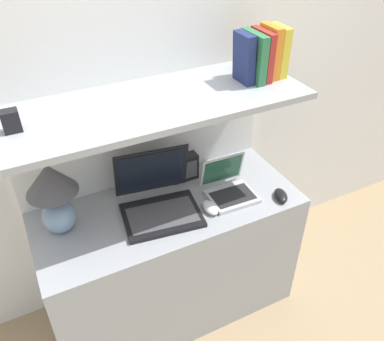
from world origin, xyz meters
The scene contains 17 objects.
ground_plane centered at (0.00, 0.00, 0.00)m, with size 12.00×12.00×0.00m, color #9E8460.
wall_back centered at (0.00, 0.59, 1.20)m, with size 6.00×0.05×2.40m.
desk centered at (0.00, 0.26, 0.36)m, with size 1.25×0.52×0.73m.
back_riser centered at (0.00, 0.54, 0.61)m, with size 1.25×0.04×1.22m.
shelf centered at (0.00, 0.33, 1.24)m, with size 1.25×0.47×0.03m.
table_lamp centered at (-0.48, 0.34, 0.94)m, with size 0.21×0.21×0.34m.
laptop_large centered at (-0.05, 0.27, 0.79)m, with size 0.39×0.37×0.28m.
laptop_small centered at (0.30, 0.22, 0.77)m, with size 0.23×0.23×0.18m.
computer_mouse centered at (0.16, 0.15, 0.75)m, with size 0.06×0.11×0.03m.
second_mouse centered at (0.51, 0.08, 0.75)m, with size 0.10×0.12×0.03m.
router_box centered at (0.16, 0.43, 0.80)m, with size 0.14×0.06×0.14m.
book_yellow centered at (0.58, 0.33, 1.36)m, with size 0.04×0.12×0.22m.
book_orange centered at (0.53, 0.33, 1.37)m, with size 0.04×0.13×0.23m.
book_red centered at (0.49, 0.33, 1.36)m, with size 0.03×0.16×0.21m.
book_green centered at (0.45, 0.33, 1.36)m, with size 0.04×0.17×0.21m.
book_navy centered at (0.40, 0.33, 1.36)m, with size 0.05×0.12×0.22m.
shelf_gadget centered at (-0.56, 0.33, 1.29)m, with size 0.06×0.05×0.08m.
Camera 1 is at (-0.55, -1.08, 1.99)m, focal length 38.00 mm.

